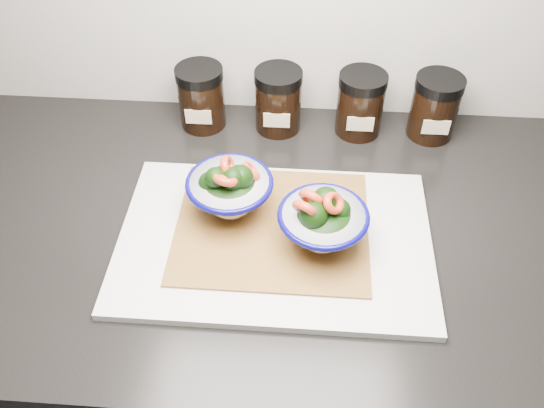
# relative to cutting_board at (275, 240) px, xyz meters

# --- Properties ---
(cabinet) EXTENTS (3.43, 0.58, 0.86)m
(cabinet) POSITION_rel_cutting_board_xyz_m (0.15, 0.04, -0.48)
(cabinet) COLOR black
(cabinet) RESTS_ON ground
(countertop) EXTENTS (3.50, 0.60, 0.04)m
(countertop) POSITION_rel_cutting_board_xyz_m (0.15, 0.04, -0.03)
(countertop) COLOR black
(countertop) RESTS_ON cabinet
(cutting_board) EXTENTS (0.45, 0.30, 0.01)m
(cutting_board) POSITION_rel_cutting_board_xyz_m (0.00, 0.00, 0.00)
(cutting_board) COLOR silver
(cutting_board) RESTS_ON countertop
(bamboo_mat) EXTENTS (0.28, 0.24, 0.00)m
(bamboo_mat) POSITION_rel_cutting_board_xyz_m (-0.01, 0.02, 0.01)
(bamboo_mat) COLOR olive
(bamboo_mat) RESTS_ON cutting_board
(bowl_left) EXTENTS (0.13, 0.13, 0.10)m
(bowl_left) POSITION_rel_cutting_board_xyz_m (-0.07, 0.05, 0.05)
(bowl_left) COLOR white
(bowl_left) RESTS_ON bamboo_mat
(bowl_right) EXTENTS (0.13, 0.13, 0.10)m
(bowl_right) POSITION_rel_cutting_board_xyz_m (0.07, -0.01, 0.05)
(bowl_right) COLOR white
(bowl_right) RESTS_ON bamboo_mat
(spice_jar_a) EXTENTS (0.08, 0.08, 0.11)m
(spice_jar_a) POSITION_rel_cutting_board_xyz_m (-0.15, 0.28, 0.05)
(spice_jar_a) COLOR black
(spice_jar_a) RESTS_ON countertop
(spice_jar_b) EXTENTS (0.08, 0.08, 0.11)m
(spice_jar_b) POSITION_rel_cutting_board_xyz_m (-0.01, 0.28, 0.05)
(spice_jar_b) COLOR black
(spice_jar_b) RESTS_ON countertop
(spice_jar_c) EXTENTS (0.08, 0.08, 0.11)m
(spice_jar_c) POSITION_rel_cutting_board_xyz_m (0.13, 0.28, 0.05)
(spice_jar_c) COLOR black
(spice_jar_c) RESTS_ON countertop
(spice_jar_d) EXTENTS (0.08, 0.08, 0.11)m
(spice_jar_d) POSITION_rel_cutting_board_xyz_m (0.25, 0.28, 0.05)
(spice_jar_d) COLOR black
(spice_jar_d) RESTS_ON countertop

